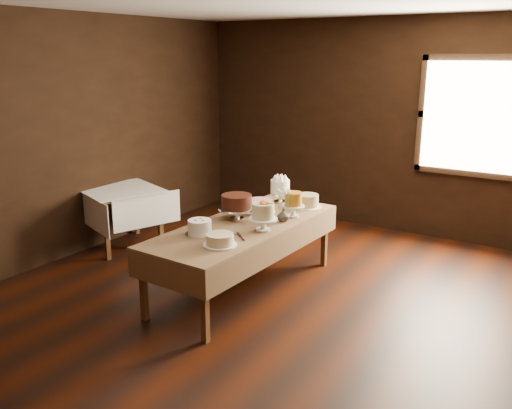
% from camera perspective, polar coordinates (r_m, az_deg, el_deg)
% --- Properties ---
extents(floor, '(5.00, 6.00, 0.01)m').
position_cam_1_polar(floor, '(5.35, -1.18, -10.33)').
color(floor, black).
rests_on(floor, ground).
extents(wall_back, '(5.00, 0.02, 2.80)m').
position_cam_1_polar(wall_back, '(7.55, 11.68, 8.11)').
color(wall_back, black).
rests_on(wall_back, ground).
extents(wall_left, '(0.02, 6.00, 2.80)m').
position_cam_1_polar(wall_left, '(6.62, -19.65, 6.51)').
color(wall_left, black).
rests_on(wall_left, ground).
extents(window, '(1.10, 0.05, 1.30)m').
position_cam_1_polar(window, '(7.11, 21.48, 8.54)').
color(window, '#FFEABF').
rests_on(window, wall_back).
extents(display_table, '(0.97, 2.29, 0.70)m').
position_cam_1_polar(display_table, '(5.43, -1.25, -2.59)').
color(display_table, '#4B2E16').
rests_on(display_table, ground).
extents(side_table, '(1.12, 1.12, 0.73)m').
position_cam_1_polar(side_table, '(6.89, -13.96, 0.89)').
color(side_table, '#4B2E16').
rests_on(side_table, ground).
extents(cake_meringue, '(0.26, 0.26, 0.27)m').
position_cam_1_polar(cake_meringue, '(6.17, 2.53, 1.34)').
color(cake_meringue, silver).
rests_on(cake_meringue, display_table).
extents(cake_speckled, '(0.31, 0.31, 0.14)m').
position_cam_1_polar(cake_speckled, '(6.01, 5.41, 0.35)').
color(cake_speckled, white).
rests_on(cake_speckled, display_table).
extents(cake_lattice, '(0.34, 0.34, 0.12)m').
position_cam_1_polar(cake_lattice, '(5.81, 0.39, -0.22)').
color(cake_lattice, white).
rests_on(cake_lattice, display_table).
extents(cake_caramel, '(0.25, 0.25, 0.27)m').
position_cam_1_polar(cake_caramel, '(5.64, 3.92, -0.14)').
color(cake_caramel, white).
rests_on(cake_caramel, display_table).
extents(cake_chocolate, '(0.43, 0.43, 0.27)m').
position_cam_1_polar(cake_chocolate, '(5.54, -2.03, -0.35)').
color(cake_chocolate, silver).
rests_on(cake_chocolate, display_table).
extents(cake_flowers, '(0.28, 0.28, 0.28)m').
position_cam_1_polar(cake_flowers, '(5.18, 0.75, -1.45)').
color(cake_flowers, white).
rests_on(cake_flowers, display_table).
extents(cake_swirl, '(0.28, 0.28, 0.14)m').
position_cam_1_polar(cake_swirl, '(5.11, -5.90, -2.43)').
color(cake_swirl, silver).
rests_on(cake_swirl, display_table).
extents(cake_cream, '(0.33, 0.33, 0.11)m').
position_cam_1_polar(cake_cream, '(4.82, -3.79, -3.73)').
color(cake_cream, white).
rests_on(cake_cream, display_table).
extents(cake_server_a, '(0.24, 0.03, 0.01)m').
position_cam_1_polar(cake_server_a, '(5.13, -2.79, -3.04)').
color(cake_server_a, silver).
rests_on(cake_server_a, display_table).
extents(cake_server_b, '(0.20, 0.17, 0.01)m').
position_cam_1_polar(cake_server_b, '(4.99, -1.47, -3.57)').
color(cake_server_b, silver).
rests_on(cake_server_b, display_table).
extents(cake_server_c, '(0.15, 0.22, 0.01)m').
position_cam_1_polar(cake_server_c, '(5.67, 0.32, -1.21)').
color(cake_server_c, silver).
rests_on(cake_server_c, display_table).
extents(cake_server_d, '(0.21, 0.16, 0.01)m').
position_cam_1_polar(cake_server_d, '(5.50, 2.48, -1.75)').
color(cake_server_d, silver).
rests_on(cake_server_d, display_table).
extents(cake_server_e, '(0.21, 0.15, 0.01)m').
position_cam_1_polar(cake_server_e, '(5.45, -5.18, -1.98)').
color(cake_server_e, silver).
rests_on(cake_server_e, display_table).
extents(flower_vase, '(0.18, 0.18, 0.13)m').
position_cam_1_polar(flower_vase, '(5.49, 2.86, -1.12)').
color(flower_vase, '#2D2823').
rests_on(flower_vase, display_table).
extents(flower_bouquet, '(0.14, 0.14, 0.20)m').
position_cam_1_polar(flower_bouquet, '(5.44, 2.89, 0.76)').
color(flower_bouquet, white).
rests_on(flower_bouquet, flower_vase).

